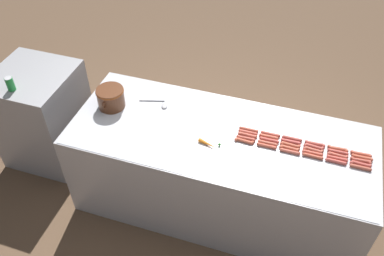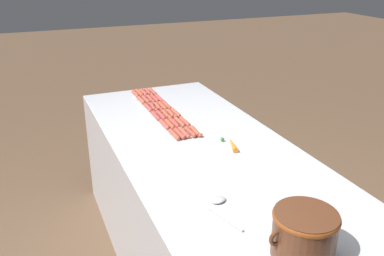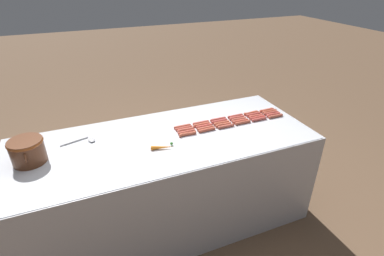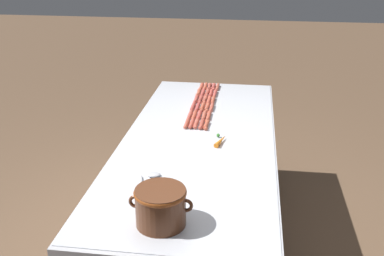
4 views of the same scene
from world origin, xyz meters
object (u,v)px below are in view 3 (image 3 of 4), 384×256
hot_dog_10 (205,128)px  bean_pot (27,150)px  hot_dog_19 (254,114)px  hot_dog_27 (218,119)px  hot_dog_11 (187,132)px  hot_dog_22 (202,124)px  hot_dog_5 (188,134)px  serving_spoon (86,141)px  hot_dog_2 (243,122)px  hot_dog_12 (271,113)px  hot_dog_4 (207,130)px  hot_dog_13 (256,116)px  hot_dog_24 (267,110)px  hot_dog_14 (239,119)px  hot_dog_28 (201,123)px  hot_dog_20 (237,118)px  hot_dog_29 (182,126)px  hot_dog_18 (270,111)px  hot_dog_25 (251,113)px  carrot (163,147)px  hot_dog_7 (258,117)px  hot_dog_3 (226,126)px  hot_dog_23 (184,128)px  hot_dog_17 (186,130)px  hot_dog_6 (273,115)px  hot_dog_16 (204,126)px  hot_dog_0 (276,116)px  hot_dog_26 (235,116)px  hot_dog_15 (221,123)px  hot_dog_8 (240,121)px

hot_dog_10 → bean_pot: (0.04, 1.34, 0.08)m
hot_dog_19 → hot_dog_27: bearing=84.2°
hot_dog_11 → hot_dog_22: (0.07, -0.17, 0.00)m
hot_dog_5 → serving_spoon: size_ratio=0.58×
hot_dog_2 → hot_dog_12: size_ratio=1.00×
hot_dog_4 → hot_dog_2: bearing=-89.9°
hot_dog_13 → hot_dog_24: size_ratio=1.00×
hot_dog_14 → hot_dog_28: 0.34m
hot_dog_20 → hot_dog_2: bearing=-178.6°
hot_dog_28 → bean_pot: bearing=92.6°
hot_dog_4 → hot_dog_29: 0.22m
hot_dog_18 → hot_dog_28: size_ratio=1.00×
hot_dog_20 → hot_dog_28: (0.03, 0.34, 0.00)m
hot_dog_29 → hot_dog_25: bearing=-89.7°
hot_dog_14 → bean_pot: 1.68m
hot_dog_4 → hot_dog_20: size_ratio=1.00×
bean_pot → carrot: 0.94m
hot_dog_27 → serving_spoon: (0.08, 1.13, -0.01)m
hot_dog_19 → carrot: bearing=103.3°
hot_dog_7 → hot_dog_3: bearing=96.4°
hot_dog_29 → hot_dog_23: bearing=-176.8°
hot_dog_17 → hot_dog_20: same height
hot_dog_10 → hot_dog_28: 0.10m
hot_dog_4 → hot_dog_27: (0.14, -0.17, 0.00)m
hot_dog_14 → hot_dog_28: size_ratio=1.00×
hot_dog_6 → hot_dog_17: size_ratio=1.00×
hot_dog_19 → hot_dog_29: (0.03, 0.69, 0.00)m
hot_dog_20 → hot_dog_17: bearing=93.7°
hot_dog_16 → hot_dog_29: (0.07, 0.18, 0.00)m
hot_dog_18 → hot_dog_0: bearing=175.9°
hot_dog_6 → hot_dog_5: bearing=92.2°
hot_dog_0 → hot_dog_11: bearing=87.6°
hot_dog_26 → hot_dog_29: 0.52m
hot_dog_23 → hot_dog_6: bearing=-94.6°
hot_dog_10 → hot_dog_13: size_ratio=1.00×
hot_dog_26 → hot_dog_27: (0.00, 0.18, 0.00)m
hot_dog_16 → hot_dog_17: 0.17m
hot_dog_6 → hot_dog_16: 0.68m
hot_dog_12 → hot_dog_19: same height
hot_dog_22 → bean_pot: size_ratio=0.54×
hot_dog_15 → hot_dog_23: bearing=84.1°
hot_dog_4 → hot_dog_10: size_ratio=1.00×
hot_dog_7 → hot_dog_18: 0.19m
hot_dog_20 → bean_pot: bean_pot is taller
hot_dog_4 → hot_dog_16: 0.07m
hot_dog_18 → hot_dog_24: (0.03, 0.01, 0.00)m
hot_dog_29 → hot_dog_7: bearing=-98.3°
hot_dog_2 → carrot: size_ratio=0.87×
hot_dog_11 → hot_dog_29: same height
hot_dog_8 → hot_dog_26: same height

